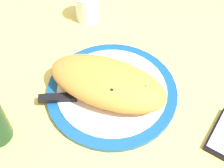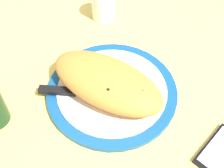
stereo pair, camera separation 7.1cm
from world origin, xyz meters
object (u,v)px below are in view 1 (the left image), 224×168
object	(u,v)px
calzone	(107,82)
knife	(72,97)
plate	(112,91)
water_glass	(87,9)
fork	(123,71)

from	to	relation	value
calzone	knife	xyz separation A→B (cm)	(6.29, 5.72, -2.91)
plate	water_glass	distance (cm)	29.71
plate	water_glass	world-z (taller)	water_glass
plate	calzone	bearing A→B (deg)	54.10
knife	fork	bearing A→B (deg)	-117.87
plate	fork	xyz separation A→B (cm)	(0.17, -6.24, 1.06)
plate	water_glass	size ratio (longest dim) A/B	3.89
plate	fork	world-z (taller)	fork
knife	water_glass	world-z (taller)	water_glass
fork	knife	size ratio (longest dim) A/B	0.77
fork	knife	xyz separation A→B (cm)	(6.88, 13.01, 0.28)
plate	fork	bearing A→B (deg)	-88.40
calzone	knife	distance (cm)	8.99
plate	calzone	world-z (taller)	calzone
calzone	fork	distance (cm)	7.98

